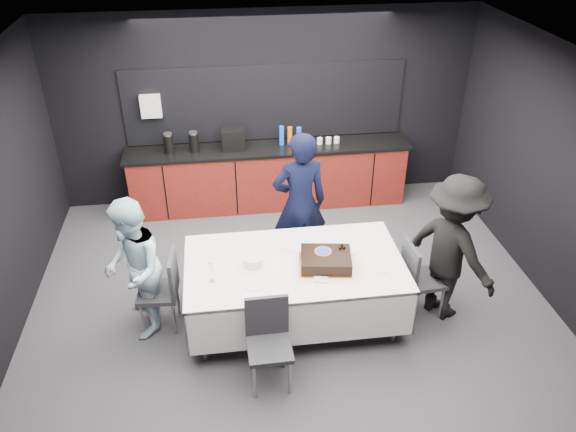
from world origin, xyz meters
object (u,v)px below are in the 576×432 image
at_px(person_left, 133,269).
at_px(person_right, 452,249).
at_px(plate_stack, 253,261).
at_px(party_table, 294,272).
at_px(chair_right, 418,274).
at_px(person_center, 300,204).
at_px(champagne_flute, 211,269).
at_px(chair_near, 268,336).
at_px(chair_left, 165,286).
at_px(cake_assembly, 326,260).

xyz_separation_m(person_left, person_right, (3.38, -0.17, 0.06)).
bearing_deg(plate_stack, party_table, -0.32).
bearing_deg(party_table, plate_stack, 179.68).
height_order(chair_right, person_right, person_right).
height_order(party_table, person_center, person_center).
relative_size(person_center, person_right, 1.07).
distance_m(champagne_flute, chair_near, 0.89).
height_order(champagne_flute, person_right, person_right).
height_order(plate_stack, person_left, person_left).
bearing_deg(champagne_flute, person_right, 2.54).
height_order(chair_left, person_right, person_right).
relative_size(champagne_flute, chair_near, 0.24).
bearing_deg(plate_stack, person_right, -2.68).
bearing_deg(party_table, person_center, 78.02).
height_order(cake_assembly, person_center, person_center).
relative_size(chair_right, person_right, 0.54).
height_order(cake_assembly, chair_near, cake_assembly).
height_order(cake_assembly, champagne_flute, champagne_flute).
relative_size(champagne_flute, person_left, 0.14).
height_order(plate_stack, champagne_flute, champagne_flute).
height_order(cake_assembly, person_left, person_left).
relative_size(person_left, person_right, 0.93).
relative_size(cake_assembly, person_left, 0.39).
relative_size(cake_assembly, person_right, 0.36).
distance_m(party_table, person_right, 1.71).
bearing_deg(person_right, champagne_flute, 62.74).
relative_size(party_table, champagne_flute, 10.36).
bearing_deg(chair_near, party_table, 65.75).
distance_m(chair_right, person_center, 1.61).
xyz_separation_m(champagne_flute, person_left, (-0.81, 0.28, -0.14)).
height_order(champagne_flute, chair_near, champagne_flute).
distance_m(party_table, champagne_flute, 0.95).
relative_size(cake_assembly, person_center, 0.34).
bearing_deg(person_center, cake_assembly, 89.47).
xyz_separation_m(plate_stack, person_center, (0.65, 0.97, 0.09)).
bearing_deg(cake_assembly, champagne_flute, -174.66).
distance_m(champagne_flute, chair_right, 2.28).
relative_size(chair_right, person_left, 0.58).
height_order(party_table, plate_stack, plate_stack).
relative_size(chair_right, chair_near, 1.00).
distance_m(party_table, chair_near, 0.90).
xyz_separation_m(plate_stack, person_left, (-1.24, 0.07, -0.03)).
distance_m(plate_stack, person_center, 1.17).
bearing_deg(party_table, chair_near, -114.25).
height_order(party_table, person_right, person_right).
bearing_deg(cake_assembly, chair_left, 173.49).
bearing_deg(person_left, party_table, 80.46).
xyz_separation_m(cake_assembly, person_right, (1.38, 0.00, 0.01)).
distance_m(party_table, chair_left, 1.40).
bearing_deg(plate_stack, cake_assembly, -7.71).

